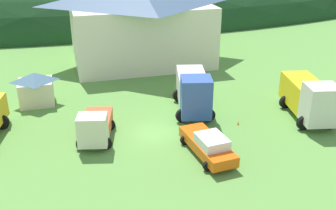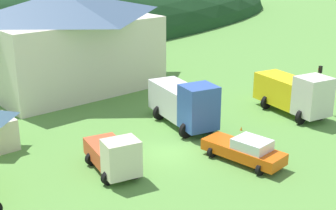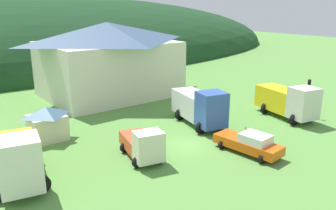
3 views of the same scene
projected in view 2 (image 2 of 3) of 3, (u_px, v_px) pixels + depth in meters
ground_plane at (169, 153)px, 30.23m from camera, size 200.00×200.00×0.00m
depot_building at (65, 38)px, 43.40m from camera, size 15.83×12.76×8.82m
light_truck_cream at (114, 155)px, 27.17m from camera, size 3.04×4.99×2.50m
box_truck_blue at (184, 103)px, 34.18m from camera, size 3.98×7.16×3.63m
flatbed_truck_yellow at (294, 93)px, 36.64m from camera, size 3.89×6.91×3.49m
service_pickup_orange at (245, 150)px, 28.67m from camera, size 2.62×5.39×1.66m
traffic_light_east at (319, 84)px, 36.97m from camera, size 0.20×0.32×3.79m
traffic_cone_near_pickup at (241, 130)px, 33.95m from camera, size 0.36×0.36×0.55m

